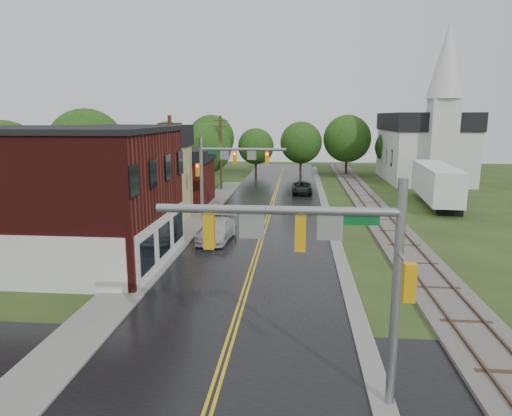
# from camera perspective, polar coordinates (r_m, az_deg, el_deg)

# --- Properties ---
(main_road) EXTENTS (10.00, 90.00, 0.02)m
(main_road) POSITION_cam_1_polar(r_m,az_deg,el_deg) (42.17, 1.62, -0.82)
(main_road) COLOR black
(main_road) RESTS_ON ground
(cross_road) EXTENTS (60.00, 9.00, 0.02)m
(cross_road) POSITION_cam_1_polar(r_m,az_deg,el_deg) (16.09, -5.38, -22.30)
(cross_road) COLOR black
(cross_road) RESTS_ON ground
(curb_right) EXTENTS (0.80, 70.00, 0.12)m
(curb_right) POSITION_cam_1_polar(r_m,az_deg,el_deg) (47.07, 8.59, 0.34)
(curb_right) COLOR gray
(curb_right) RESTS_ON ground
(sidewalk_left) EXTENTS (2.40, 50.00, 0.12)m
(sidewalk_left) POSITION_cam_1_polar(r_m,az_deg,el_deg) (38.25, -8.19, -2.21)
(sidewalk_left) COLOR gray
(sidewalk_left) RESTS_ON ground
(brick_building) EXTENTS (14.30, 10.30, 8.30)m
(brick_building) POSITION_cam_1_polar(r_m,az_deg,el_deg) (30.56, -24.41, 1.40)
(brick_building) COLOR #48120F
(brick_building) RESTS_ON ground
(yellow_house) EXTENTS (8.00, 7.00, 6.40)m
(yellow_house) POSITION_cam_1_polar(r_m,az_deg,el_deg) (39.97, -14.70, 2.79)
(yellow_house) COLOR tan
(yellow_house) RESTS_ON ground
(darkred_building) EXTENTS (7.00, 6.00, 4.40)m
(darkred_building) POSITION_cam_1_polar(r_m,az_deg,el_deg) (48.30, -9.92, 3.23)
(darkred_building) COLOR #3F0F0C
(darkred_building) RESTS_ON ground
(church) EXTENTS (10.40, 18.40, 20.00)m
(church) POSITION_cam_1_polar(r_m,az_deg,el_deg) (67.23, 20.48, 8.05)
(church) COLOR silver
(church) RESTS_ON ground
(railroad) EXTENTS (3.20, 80.00, 0.30)m
(railroad) POSITION_cam_1_polar(r_m,az_deg,el_deg) (47.55, 14.13, 0.36)
(railroad) COLOR #59544C
(railroad) RESTS_ON ground
(traffic_signal_near) EXTENTS (7.34, 0.30, 7.20)m
(traffic_signal_near) POSITION_cam_1_polar(r_m,az_deg,el_deg) (13.74, 8.67, -5.41)
(traffic_signal_near) COLOR gray
(traffic_signal_near) RESTS_ON ground
(traffic_signal_far) EXTENTS (7.34, 0.43, 7.20)m
(traffic_signal_far) POSITION_cam_1_polar(r_m,az_deg,el_deg) (38.82, -3.77, 5.54)
(traffic_signal_far) COLOR gray
(traffic_signal_far) RESTS_ON ground
(utility_pole_b) EXTENTS (1.80, 0.28, 9.00)m
(utility_pole_b) POSITION_cam_1_polar(r_m,az_deg,el_deg) (34.70, -10.52, 4.26)
(utility_pole_b) COLOR #382616
(utility_pole_b) RESTS_ON ground
(utility_pole_c) EXTENTS (1.80, 0.28, 9.00)m
(utility_pole_c) POSITION_cam_1_polar(r_m,az_deg,el_deg) (56.09, -4.42, 7.06)
(utility_pole_c) COLOR #382616
(utility_pole_c) RESTS_ON ground
(tree_left_a) EXTENTS (6.80, 6.80, 8.67)m
(tree_left_a) POSITION_cam_1_polar(r_m,az_deg,el_deg) (40.13, -28.88, 4.55)
(tree_left_a) COLOR black
(tree_left_a) RESTS_ON ground
(tree_left_b) EXTENTS (7.60, 7.60, 9.69)m
(tree_left_b) POSITION_cam_1_polar(r_m,az_deg,el_deg) (47.76, -20.24, 6.85)
(tree_left_b) COLOR black
(tree_left_b) RESTS_ON ground
(tree_left_c) EXTENTS (6.00, 6.00, 7.65)m
(tree_left_c) POSITION_cam_1_polar(r_m,az_deg,el_deg) (53.81, -12.62, 6.42)
(tree_left_c) COLOR black
(tree_left_c) RESTS_ON ground
(tree_left_e) EXTENTS (6.40, 6.40, 8.16)m
(tree_left_e) POSITION_cam_1_polar(r_m,az_deg,el_deg) (58.32, -6.10, 7.29)
(tree_left_e) COLOR black
(tree_left_e) RESTS_ON ground
(suv_dark) EXTENTS (2.34, 4.94, 1.36)m
(suv_dark) POSITION_cam_1_polar(r_m,az_deg,el_deg) (53.68, 5.76, 2.51)
(suv_dark) COLOR black
(suv_dark) RESTS_ON ground
(pickup_white) EXTENTS (2.63, 5.41, 1.52)m
(pickup_white) POSITION_cam_1_polar(r_m,az_deg,el_deg) (33.42, -4.90, -2.78)
(pickup_white) COLOR silver
(pickup_white) RESTS_ON ground
(semi_trailer) EXTENTS (3.95, 13.19, 4.05)m
(semi_trailer) POSITION_cam_1_polar(r_m,az_deg,el_deg) (49.70, 21.59, 3.04)
(semi_trailer) COLOR black
(semi_trailer) RESTS_ON ground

